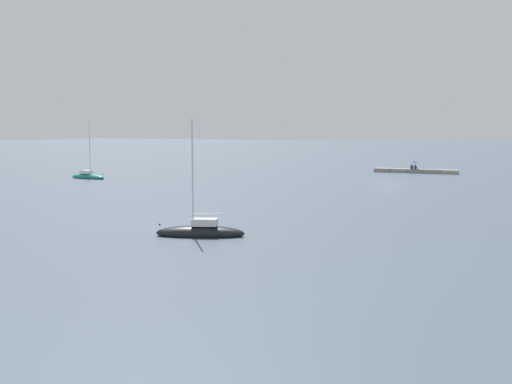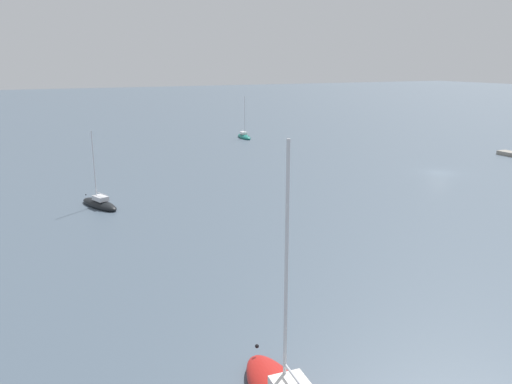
# 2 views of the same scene
# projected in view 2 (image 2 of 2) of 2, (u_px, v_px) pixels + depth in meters

# --- Properties ---
(ground_plane) EXTENTS (500.00, 500.00, 0.00)m
(ground_plane) POSITION_uv_depth(u_px,v_px,m) (440.00, 173.00, 66.97)
(ground_plane) COLOR #475666
(sailboat_teal_near) EXTENTS (6.09, 2.30, 8.32)m
(sailboat_teal_near) POSITION_uv_depth(u_px,v_px,m) (244.00, 137.00, 97.46)
(sailboat_teal_near) COLOR #197266
(sailboat_teal_near) RESTS_ON ground_plane
(sailboat_black_outer) EXTENTS (6.12, 3.69, 8.04)m
(sailboat_black_outer) POSITION_uv_depth(u_px,v_px,m) (100.00, 204.00, 51.37)
(sailboat_black_outer) COLOR black
(sailboat_black_outer) RESTS_ON ground_plane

